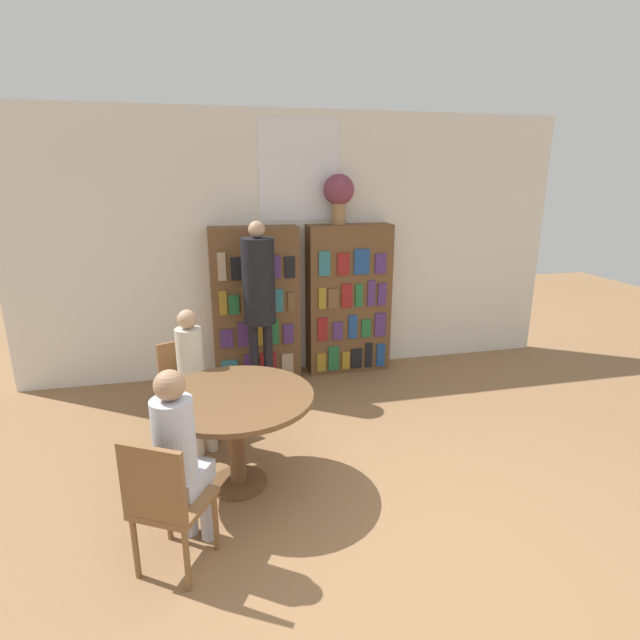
# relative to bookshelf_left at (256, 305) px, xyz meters

# --- Properties ---
(ground_plane) EXTENTS (16.00, 16.00, 0.00)m
(ground_plane) POSITION_rel_bookshelf_left_xyz_m (0.55, -3.21, -0.88)
(ground_plane) COLOR olive
(wall_back) EXTENTS (6.40, 0.07, 3.00)m
(wall_back) POSITION_rel_bookshelf_left_xyz_m (0.55, 0.19, 0.63)
(wall_back) COLOR silver
(wall_back) RESTS_ON ground_plane
(bookshelf_left) EXTENTS (0.98, 0.34, 1.76)m
(bookshelf_left) POSITION_rel_bookshelf_left_xyz_m (0.00, 0.00, 0.00)
(bookshelf_left) COLOR brown
(bookshelf_left) RESTS_ON ground_plane
(bookshelf_right) EXTENTS (0.98, 0.34, 1.76)m
(bookshelf_right) POSITION_rel_bookshelf_left_xyz_m (1.10, 0.00, 0.00)
(bookshelf_right) COLOR brown
(bookshelf_right) RESTS_ON ground_plane
(flower_vase) EXTENTS (0.34, 0.34, 0.56)m
(flower_vase) POSITION_rel_bookshelf_left_xyz_m (0.97, 0.00, 1.24)
(flower_vase) COLOR #997047
(flower_vase) RESTS_ON bookshelf_right
(reading_table) EXTENTS (1.17, 1.17, 0.76)m
(reading_table) POSITION_rel_bookshelf_left_xyz_m (-0.40, -2.13, -0.25)
(reading_table) COLOR brown
(reading_table) RESTS_ON ground_plane
(chair_near_camera) EXTENTS (0.55, 0.55, 0.90)m
(chair_near_camera) POSITION_rel_bookshelf_left_xyz_m (-0.86, -2.93, -0.37)
(chair_near_camera) COLOR brown
(chair_near_camera) RESTS_ON ground_plane
(chair_left_side) EXTENTS (0.53, 0.53, 0.90)m
(chair_left_side) POSITION_rel_bookshelf_left_xyz_m (-0.77, -1.29, -0.37)
(chair_left_side) COLOR brown
(chair_left_side) RESTS_ON ground_plane
(seated_reader_left) EXTENTS (0.33, 0.38, 1.23)m
(seated_reader_left) POSITION_rel_bookshelf_left_xyz_m (-0.70, -1.46, -0.20)
(seated_reader_left) COLOR beige
(seated_reader_left) RESTS_ON ground_plane
(seated_reader_right) EXTENTS (0.37, 0.40, 1.25)m
(seated_reader_right) POSITION_rel_bookshelf_left_xyz_m (-0.77, -2.77, -0.17)
(seated_reader_right) COLOR #B2B7C6
(seated_reader_right) RESTS_ON ground_plane
(librarian_standing) EXTENTS (0.34, 0.61, 1.87)m
(librarian_standing) POSITION_rel_bookshelf_left_xyz_m (-0.01, -0.50, 0.29)
(librarian_standing) COLOR black
(librarian_standing) RESTS_ON ground_plane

